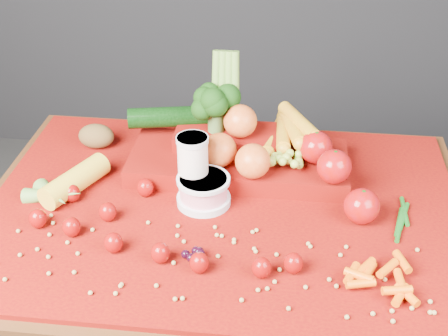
# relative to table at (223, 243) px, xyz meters

# --- Properties ---
(table) EXTENTS (1.10, 0.80, 0.75)m
(table) POSITION_rel_table_xyz_m (0.00, 0.00, 0.00)
(table) COLOR #39220D
(table) RESTS_ON ground
(red_cloth) EXTENTS (1.05, 0.75, 0.01)m
(red_cloth) POSITION_rel_table_xyz_m (0.00, 0.00, 0.10)
(red_cloth) COLOR maroon
(red_cloth) RESTS_ON table
(milk_glass) EXTENTS (0.07, 0.07, 0.15)m
(milk_glass) POSITION_rel_table_xyz_m (-0.07, 0.03, 0.19)
(milk_glass) COLOR white
(milk_glass) RESTS_ON red_cloth
(yogurt_bowl) EXTENTS (0.12, 0.12, 0.07)m
(yogurt_bowl) POSITION_rel_table_xyz_m (-0.04, 0.01, 0.14)
(yogurt_bowl) COLOR silver
(yogurt_bowl) RESTS_ON red_cloth
(strawberry_scatter) EXTENTS (0.58, 0.28, 0.05)m
(strawberry_scatter) POSITION_rel_table_xyz_m (-0.15, -0.14, 0.13)
(strawberry_scatter) COLOR #8A0204
(strawberry_scatter) RESTS_ON red_cloth
(dark_grape_cluster) EXTENTS (0.06, 0.05, 0.03)m
(dark_grape_cluster) POSITION_rel_table_xyz_m (-0.04, -0.19, 0.12)
(dark_grape_cluster) COLOR black
(dark_grape_cluster) RESTS_ON red_cloth
(soybean_scatter) EXTENTS (0.84, 0.24, 0.01)m
(soybean_scatter) POSITION_rel_table_xyz_m (0.00, -0.20, 0.11)
(soybean_scatter) COLOR tan
(soybean_scatter) RESTS_ON red_cloth
(corn_ear) EXTENTS (0.24, 0.26, 0.06)m
(corn_ear) POSITION_rel_table_xyz_m (-0.37, -0.01, 0.13)
(corn_ear) COLOR gold
(corn_ear) RESTS_ON red_cloth
(potato) EXTENTS (0.09, 0.07, 0.06)m
(potato) POSITION_rel_table_xyz_m (-0.35, 0.22, 0.14)
(potato) COLOR #4F3A1A
(potato) RESTS_ON red_cloth
(baby_carrot_pile) EXTENTS (0.18, 0.18, 0.03)m
(baby_carrot_pile) POSITION_rel_table_xyz_m (0.32, -0.21, 0.12)
(baby_carrot_pile) COLOR #EA5C08
(baby_carrot_pile) RESTS_ON red_cloth
(green_bean_pile) EXTENTS (0.14, 0.12, 0.01)m
(green_bean_pile) POSITION_rel_table_xyz_m (0.39, -0.01, 0.11)
(green_bean_pile) COLOR #145916
(green_bean_pile) RESTS_ON red_cloth
(produce_mound) EXTENTS (0.61, 0.37, 0.27)m
(produce_mound) POSITION_rel_table_xyz_m (0.04, 0.15, 0.17)
(produce_mound) COLOR maroon
(produce_mound) RESTS_ON red_cloth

